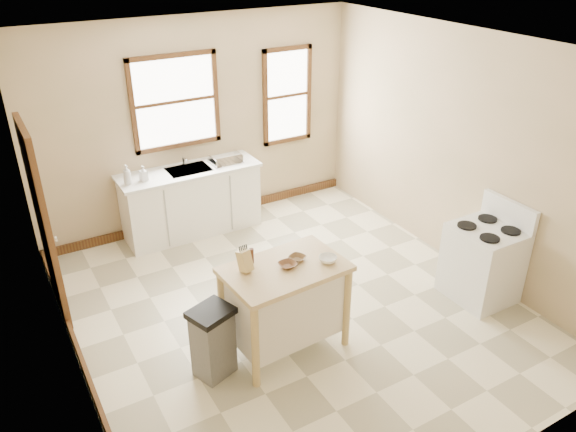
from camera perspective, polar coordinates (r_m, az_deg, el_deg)
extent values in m
plane|color=#EFE4BE|center=(6.28, 0.60, -9.29)|extent=(5.00, 5.00, 0.00)
plane|color=white|center=(5.12, 0.76, 16.71)|extent=(5.00, 5.00, 0.00)
cube|color=tan|center=(7.66, -9.07, 9.22)|extent=(4.50, 0.04, 2.80)
cube|color=tan|center=(4.93, -22.48, -3.39)|extent=(0.04, 5.00, 2.80)
cube|color=tan|center=(6.89, 17.06, 6.26)|extent=(0.04, 5.00, 2.80)
cube|color=#3E2010|center=(6.24, -23.60, -0.69)|extent=(0.06, 0.90, 2.10)
cube|color=#3E2010|center=(8.15, -8.30, 0.18)|extent=(4.50, 0.04, 0.12)
cube|color=#3E2010|center=(5.69, -19.71, -15.01)|extent=(0.04, 5.00, 0.12)
cylinder|color=silver|center=(7.58, -10.63, 5.91)|extent=(0.03, 0.03, 0.22)
imported|color=#B2B2B2|center=(7.14, -16.04, 4.06)|extent=(0.11, 0.11, 0.25)
imported|color=#B2B2B2|center=(7.20, -14.48, 4.22)|extent=(0.10, 0.10, 0.19)
cylinder|color=#3B1D10|center=(5.27, -3.73, -4.06)|extent=(0.04, 0.04, 0.15)
imported|color=brown|center=(5.23, -0.04, -4.98)|extent=(0.17, 0.17, 0.04)
imported|color=brown|center=(5.33, 0.95, -4.30)|extent=(0.21, 0.21, 0.04)
imported|color=white|center=(5.31, 4.07, -4.41)|extent=(0.20, 0.20, 0.05)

